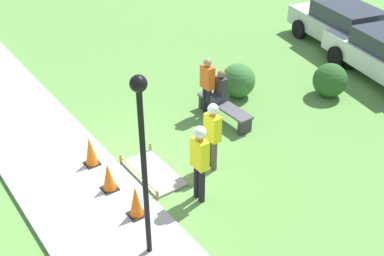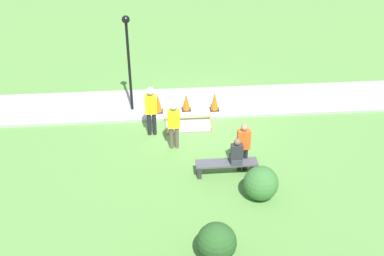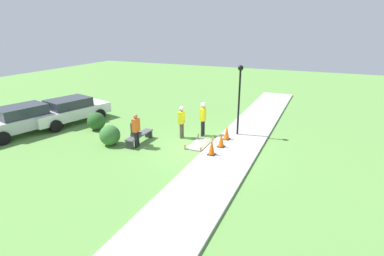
% 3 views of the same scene
% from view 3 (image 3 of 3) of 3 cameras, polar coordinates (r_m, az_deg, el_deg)
% --- Properties ---
extents(ground_plane, '(60.00, 60.00, 0.00)m').
position_cam_3_polar(ground_plane, '(14.45, 2.74, -4.04)').
color(ground_plane, '#5B8E42').
extents(sidewalk, '(28.00, 2.43, 0.10)m').
position_cam_3_polar(sidewalk, '(14.07, 7.36, -4.60)').
color(sidewalk, '#9E9E99').
rests_on(sidewalk, ground_plane).
extents(wet_concrete_patch, '(1.69, 0.87, 0.26)m').
position_cam_3_polar(wet_concrete_patch, '(14.92, 1.43, -3.13)').
color(wet_concrete_patch, gray).
rests_on(wet_concrete_patch, ground_plane).
extents(traffic_cone_near_patch, '(0.34, 0.34, 0.75)m').
position_cam_3_polar(traffic_cone_near_patch, '(13.48, 3.77, -3.62)').
color(traffic_cone_near_patch, black).
rests_on(traffic_cone_near_patch, sidewalk).
extents(traffic_cone_far_patch, '(0.34, 0.34, 0.68)m').
position_cam_3_polar(traffic_cone_far_patch, '(14.41, 5.58, -2.32)').
color(traffic_cone_far_patch, black).
rests_on(traffic_cone_far_patch, sidewalk).
extents(traffic_cone_sidewalk_edge, '(0.34, 0.34, 0.73)m').
position_cam_3_polar(traffic_cone_sidewalk_edge, '(15.37, 6.62, -0.87)').
color(traffic_cone_sidewalk_edge, black).
rests_on(traffic_cone_sidewalk_edge, sidewalk).
extents(park_bench, '(1.91, 0.44, 0.46)m').
position_cam_3_polar(park_bench, '(15.31, -9.98, -1.64)').
color(park_bench, '#2D2D33').
rests_on(park_bench, ground_plane).
extents(person_seated_on_bench, '(0.36, 0.44, 0.89)m').
position_cam_3_polar(person_seated_on_bench, '(14.97, -10.82, -0.23)').
color(person_seated_on_bench, '#383D47').
rests_on(person_seated_on_bench, park_bench).
extents(worker_supervisor, '(0.40, 0.25, 1.73)m').
position_cam_3_polar(worker_supervisor, '(15.58, -1.99, 1.69)').
color(worker_supervisor, brown).
rests_on(worker_supervisor, ground_plane).
extents(worker_assistant, '(0.40, 0.27, 1.86)m').
position_cam_3_polar(worker_assistant, '(15.84, 2.10, 2.34)').
color(worker_assistant, black).
rests_on(worker_assistant, ground_plane).
extents(bystander_in_orange_shirt, '(0.40, 0.22, 1.67)m').
position_cam_3_polar(bystander_in_orange_shirt, '(14.60, -10.59, -0.14)').
color(bystander_in_orange_shirt, black).
rests_on(bystander_in_orange_shirt, ground_plane).
extents(lamppost_near, '(0.28, 0.28, 3.67)m').
position_cam_3_polar(lamppost_near, '(15.66, 9.04, 7.21)').
color(lamppost_near, black).
rests_on(lamppost_near, sidewalk).
extents(parked_car_white, '(5.02, 2.96, 1.50)m').
position_cam_3_polar(parked_car_white, '(19.64, -22.30, 3.17)').
color(parked_car_white, white).
rests_on(parked_car_white, ground_plane).
extents(parked_car_silver, '(4.96, 2.78, 1.56)m').
position_cam_3_polar(parked_car_silver, '(18.72, -29.55, 1.46)').
color(parked_car_silver, '#BCBCC1').
rests_on(parked_car_silver, ground_plane).
extents(shrub_rounded_near, '(1.01, 1.01, 1.01)m').
position_cam_3_polar(shrub_rounded_near, '(17.83, -17.77, 1.25)').
color(shrub_rounded_near, '#285623').
rests_on(shrub_rounded_near, ground_plane).
extents(shrub_rounded_mid, '(1.02, 1.02, 1.02)m').
position_cam_3_polar(shrub_rounded_mid, '(15.32, -15.37, -1.33)').
color(shrub_rounded_mid, '#387033').
rests_on(shrub_rounded_mid, ground_plane).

